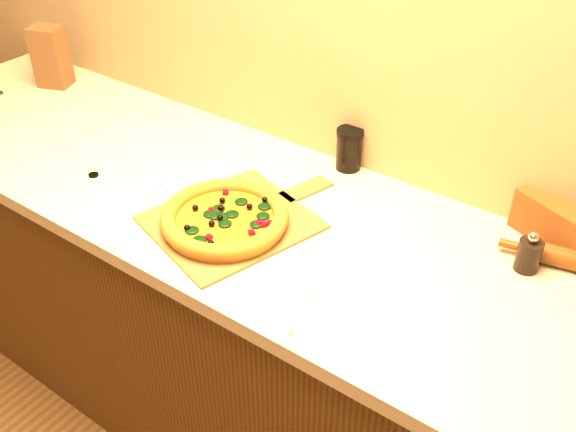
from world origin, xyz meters
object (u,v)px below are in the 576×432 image
object	(u,v)px
pizza_peel	(236,220)
dark_jar	(349,149)
pizza	(225,218)
pepper_grinder	(529,254)
wine_glass	(44,36)

from	to	relation	value
pizza_peel	dark_jar	distance (m)	0.39
pizza_peel	pizza	size ratio (longest dim) A/B	1.71
pizza_peel	dark_jar	size ratio (longest dim) A/B	4.47
pepper_grinder	wine_glass	world-z (taller)	wine_glass
pizza_peel	pizza	distance (m)	0.04
pizza_peel	wine_glass	size ratio (longest dim) A/B	3.08
pizza_peel	pizza	world-z (taller)	pizza
pizza	pepper_grinder	size ratio (longest dim) A/B	3.06
wine_glass	dark_jar	world-z (taller)	wine_glass
pizza_peel	wine_glass	bearing A→B (deg)	-179.20
pizza_peel	dark_jar	world-z (taller)	dark_jar
wine_glass	pizza_peel	bearing A→B (deg)	-16.17
pizza	pepper_grinder	bearing A→B (deg)	22.96
pizza_peel	wine_glass	world-z (taller)	wine_glass
pizza	wine_glass	bearing A→B (deg)	162.19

